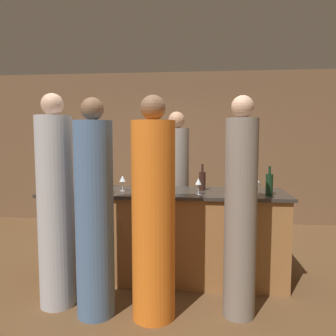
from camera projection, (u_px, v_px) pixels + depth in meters
ground_plane at (164, 277)px, 3.76m from camera, size 14.00×14.00×0.00m
back_wall at (179, 148)px, 6.15m from camera, size 8.00×0.06×2.80m
bar_counter at (164, 234)px, 3.72m from camera, size 2.69×0.77×1.00m
bartender at (176, 189)px, 4.40m from camera, size 0.33×0.33×1.94m
guest_0 at (94, 216)px, 2.89m from camera, size 0.34×0.34×1.94m
guest_1 at (154, 217)px, 2.85m from camera, size 0.38×0.38×1.95m
guest_2 at (240, 214)px, 2.87m from camera, size 0.28×0.28×1.95m
guest_3 at (56, 208)px, 3.06m from camera, size 0.33×0.33×2.00m
wine_bottle_0 at (269, 184)px, 3.37m from camera, size 0.07×0.07×0.30m
wine_bottle_1 at (202, 180)px, 3.72m from camera, size 0.08×0.08×0.30m
ice_bucket at (102, 179)px, 4.00m from camera, size 0.19×0.19×0.19m
wine_glass_0 at (235, 186)px, 3.25m from camera, size 0.07×0.07×0.16m
wine_glass_1 at (123, 179)px, 3.66m from camera, size 0.07×0.07×0.17m
wine_glass_2 at (258, 183)px, 3.43m from camera, size 0.08×0.08×0.16m
wine_glass_3 at (198, 182)px, 3.42m from camera, size 0.07×0.07×0.17m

